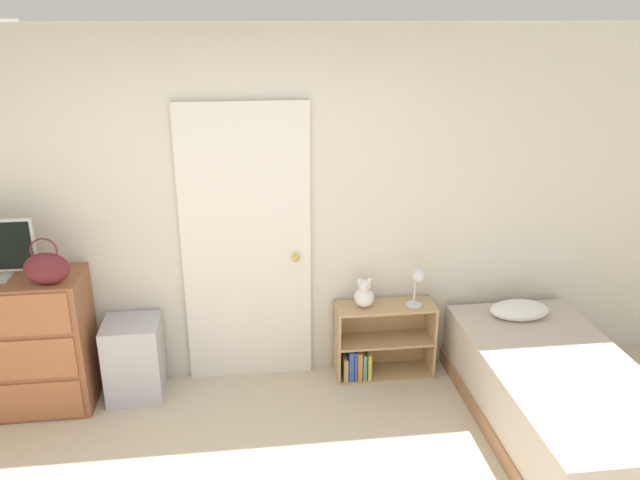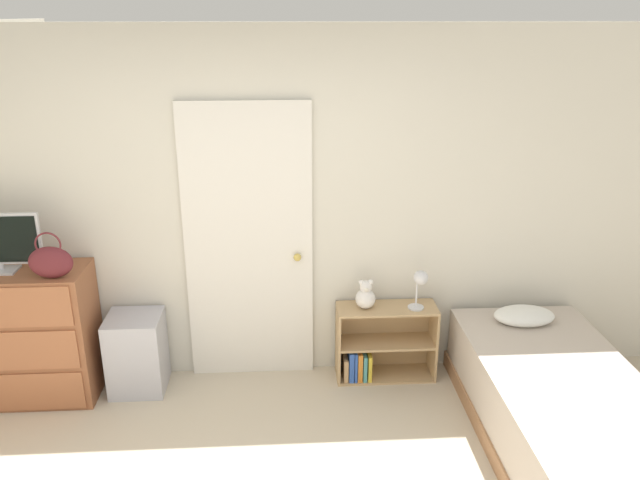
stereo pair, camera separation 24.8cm
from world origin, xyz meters
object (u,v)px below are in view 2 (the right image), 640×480
at_px(bookshelf, 377,347).
at_px(desk_lamp, 420,282).
at_px(bed, 559,406).
at_px(teddy_bear, 366,296).
at_px(dresser, 20,335).
at_px(handbag, 51,262).
at_px(storage_bin, 137,353).

relative_size(bookshelf, desk_lamp, 2.45).
bearing_deg(bed, desk_lamp, 134.00).
bearing_deg(bookshelf, bed, -38.61).
bearing_deg(teddy_bear, dresser, -177.80).
distance_m(handbag, desk_lamp, 2.51).
distance_m(dresser, handbag, 0.70).
height_order(desk_lamp, bed, desk_lamp).
relative_size(storage_bin, bed, 0.30).
bearing_deg(desk_lamp, bookshelf, 170.04).
xyz_separation_m(handbag, teddy_bear, (2.10, 0.23, -0.41)).
distance_m(storage_bin, bookshelf, 1.76).
distance_m(storage_bin, bed, 2.91).
height_order(storage_bin, bed, bed).
bearing_deg(bed, teddy_bear, 144.25).
xyz_separation_m(handbag, bookshelf, (2.20, 0.24, -0.84)).
bearing_deg(dresser, desk_lamp, 1.09).
xyz_separation_m(dresser, bed, (3.58, -0.73, -0.23)).
height_order(bookshelf, desk_lamp, desk_lamp).
xyz_separation_m(storage_bin, bookshelf, (1.76, 0.06, -0.05)).
bearing_deg(dresser, teddy_bear, 2.20).
distance_m(dresser, bookshelf, 2.55).
bearing_deg(storage_bin, handbag, -157.70).
bearing_deg(handbag, dresser, 158.60).
relative_size(storage_bin, bookshelf, 0.79).
relative_size(handbag, storage_bin, 0.55).
height_order(handbag, storage_bin, handbag).
bearing_deg(desk_lamp, teddy_bear, 174.09).
relative_size(bookshelf, teddy_bear, 3.29).
height_order(handbag, bookshelf, handbag).
bearing_deg(dresser, storage_bin, 3.29).
xyz_separation_m(bookshelf, bed, (1.04, -0.83, 0.01)).
xyz_separation_m(handbag, desk_lamp, (2.48, 0.19, -0.29)).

